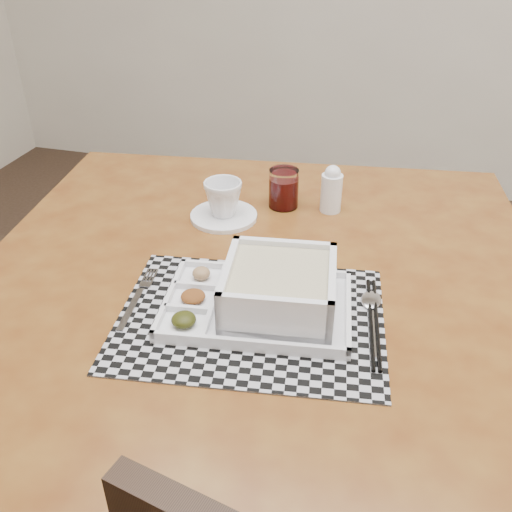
# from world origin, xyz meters

# --- Properties ---
(dining_table) EXTENTS (1.24, 1.24, 0.83)m
(dining_table) POSITION_xyz_m (-0.33, 0.25, 0.74)
(dining_table) COLOR #592810
(dining_table) RESTS_ON ground
(placemat) EXTENTS (0.49, 0.40, 0.00)m
(placemat) POSITION_xyz_m (-0.31, 0.12, 0.83)
(placemat) COLOR #A5A5AC
(placemat) RESTS_ON dining_table
(serving_tray) EXTENTS (0.35, 0.26, 0.09)m
(serving_tray) POSITION_xyz_m (-0.28, 0.15, 0.86)
(serving_tray) COLOR white
(serving_tray) RESTS_ON placemat
(fork) EXTENTS (0.04, 0.19, 0.00)m
(fork) POSITION_xyz_m (-0.51, 0.12, 0.83)
(fork) COLOR silver
(fork) RESTS_ON placemat
(spoon) EXTENTS (0.04, 0.18, 0.01)m
(spoon) POSITION_xyz_m (-0.11, 0.20, 0.83)
(spoon) COLOR silver
(spoon) RESTS_ON placemat
(chopsticks) EXTENTS (0.05, 0.24, 0.01)m
(chopsticks) POSITION_xyz_m (-0.10, 0.16, 0.83)
(chopsticks) COLOR black
(chopsticks) RESTS_ON placemat
(saucer) EXTENTS (0.15, 0.15, 0.01)m
(saucer) POSITION_xyz_m (-0.46, 0.45, 0.83)
(saucer) COLOR white
(saucer) RESTS_ON dining_table
(cup) EXTENTS (0.10, 0.10, 0.08)m
(cup) POSITION_xyz_m (-0.46, 0.45, 0.88)
(cup) COLOR white
(cup) RESTS_ON saucer
(juice_glass) EXTENTS (0.07, 0.07, 0.09)m
(juice_glass) POSITION_xyz_m (-0.35, 0.54, 0.87)
(juice_glass) COLOR white
(juice_glass) RESTS_ON dining_table
(creamer_bottle) EXTENTS (0.05, 0.05, 0.11)m
(creamer_bottle) POSITION_xyz_m (-0.24, 0.55, 0.88)
(creamer_bottle) COLOR white
(creamer_bottle) RESTS_ON dining_table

